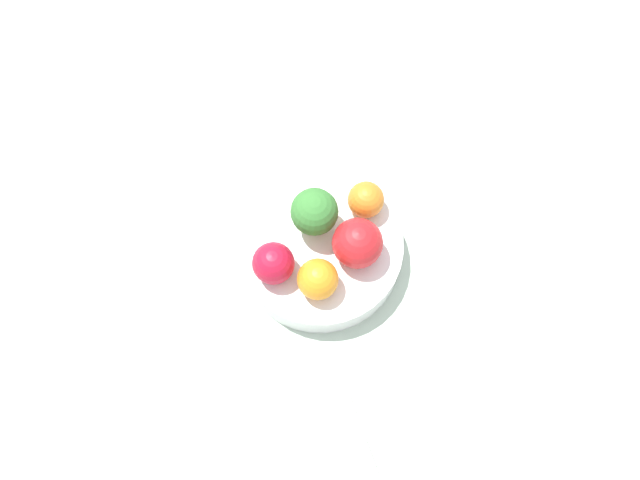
{
  "coord_description": "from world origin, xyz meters",
  "views": [
    {
      "loc": [
        -0.07,
        -0.26,
        0.74
      ],
      "look_at": [
        0.0,
        0.0,
        0.07
      ],
      "focal_mm": 35.0,
      "sensor_mm": 36.0,
      "label": 1
    }
  ],
  "objects_px": {
    "orange_front": "(318,279)",
    "apple_green": "(357,243)",
    "orange_back": "(366,200)",
    "napkin": "(303,472)",
    "bowl": "(320,249)",
    "apple_red": "(273,263)",
    "broccoli": "(313,213)"
  },
  "relations": [
    {
      "from": "orange_front",
      "to": "apple_green",
      "type": "bearing_deg",
      "value": 26.92
    },
    {
      "from": "orange_back",
      "to": "napkin",
      "type": "bearing_deg",
      "value": -119.13
    },
    {
      "from": "apple_green",
      "to": "orange_front",
      "type": "xyz_separation_m",
      "value": [
        -0.05,
        -0.03,
        -0.01
      ]
    },
    {
      "from": "bowl",
      "to": "apple_red",
      "type": "bearing_deg",
      "value": -162.63
    },
    {
      "from": "bowl",
      "to": "apple_green",
      "type": "bearing_deg",
      "value": -30.5
    },
    {
      "from": "orange_front",
      "to": "orange_back",
      "type": "height_order",
      "value": "orange_front"
    },
    {
      "from": "bowl",
      "to": "apple_green",
      "type": "height_order",
      "value": "apple_green"
    },
    {
      "from": "apple_red",
      "to": "apple_green",
      "type": "xyz_separation_m",
      "value": [
        0.1,
        -0.0,
        0.0
      ]
    },
    {
      "from": "apple_green",
      "to": "orange_front",
      "type": "height_order",
      "value": "apple_green"
    },
    {
      "from": "orange_back",
      "to": "napkin",
      "type": "xyz_separation_m",
      "value": [
        -0.15,
        -0.27,
        -0.06
      ]
    },
    {
      "from": "apple_red",
      "to": "orange_front",
      "type": "distance_m",
      "value": 0.05
    },
    {
      "from": "napkin",
      "to": "orange_front",
      "type": "bearing_deg",
      "value": 69.89
    },
    {
      "from": "bowl",
      "to": "orange_back",
      "type": "xyz_separation_m",
      "value": [
        0.06,
        0.03,
        0.04
      ]
    },
    {
      "from": "apple_red",
      "to": "apple_green",
      "type": "height_order",
      "value": "apple_green"
    },
    {
      "from": "bowl",
      "to": "napkin",
      "type": "height_order",
      "value": "bowl"
    },
    {
      "from": "napkin",
      "to": "broccoli",
      "type": "bearing_deg",
      "value": 72.35
    },
    {
      "from": "orange_back",
      "to": "napkin",
      "type": "height_order",
      "value": "orange_back"
    },
    {
      "from": "broccoli",
      "to": "napkin",
      "type": "height_order",
      "value": "broccoli"
    },
    {
      "from": "apple_green",
      "to": "napkin",
      "type": "height_order",
      "value": "apple_green"
    },
    {
      "from": "bowl",
      "to": "orange_front",
      "type": "distance_m",
      "value": 0.07
    },
    {
      "from": "bowl",
      "to": "orange_front",
      "type": "height_order",
      "value": "orange_front"
    },
    {
      "from": "apple_red",
      "to": "apple_green",
      "type": "distance_m",
      "value": 0.1
    },
    {
      "from": "bowl",
      "to": "orange_front",
      "type": "xyz_separation_m",
      "value": [
        -0.02,
        -0.05,
        0.04
      ]
    },
    {
      "from": "bowl",
      "to": "apple_green",
      "type": "distance_m",
      "value": 0.07
    },
    {
      "from": "apple_red",
      "to": "apple_green",
      "type": "bearing_deg",
      "value": -2.14
    },
    {
      "from": "napkin",
      "to": "apple_green",
      "type": "bearing_deg",
      "value": 60.3
    },
    {
      "from": "broccoli",
      "to": "apple_red",
      "type": "relative_size",
      "value": 1.37
    },
    {
      "from": "broccoli",
      "to": "apple_green",
      "type": "distance_m",
      "value": 0.06
    },
    {
      "from": "broccoli",
      "to": "apple_green",
      "type": "xyz_separation_m",
      "value": [
        0.04,
        -0.05,
        -0.01
      ]
    },
    {
      "from": "apple_green",
      "to": "broccoli",
      "type": "bearing_deg",
      "value": 130.77
    },
    {
      "from": "bowl",
      "to": "napkin",
      "type": "relative_size",
      "value": 1.22
    },
    {
      "from": "orange_back",
      "to": "apple_green",
      "type": "bearing_deg",
      "value": -116.72
    }
  ]
}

